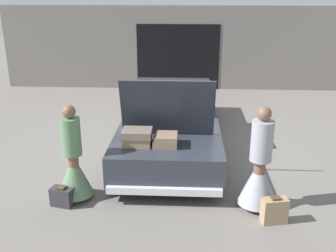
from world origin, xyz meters
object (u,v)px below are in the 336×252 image
(person_right, at_px, (259,173))
(suitcase_beside_left_person, at_px, (62,197))
(car, at_px, (171,119))
(suitcase_beside_right_person, at_px, (274,211))
(person_left, at_px, (74,166))

(person_right, distance_m, suitcase_beside_left_person, 3.20)
(car, height_order, suitcase_beside_left_person, car)
(suitcase_beside_right_person, bearing_deg, car, 118.69)
(person_right, relative_size, suitcase_beside_right_person, 3.94)
(person_left, height_order, suitcase_beside_right_person, person_left)
(person_right, bearing_deg, suitcase_beside_right_person, -161.66)
(suitcase_beside_left_person, height_order, suitcase_beside_right_person, suitcase_beside_right_person)
(suitcase_beside_left_person, bearing_deg, person_right, 2.22)
(person_right, distance_m, suitcase_beside_right_person, 0.63)
(car, distance_m, person_left, 2.94)
(car, height_order, suitcase_beside_right_person, car)
(person_left, bearing_deg, suitcase_beside_right_person, 81.51)
(car, distance_m, person_right, 3.06)
(person_left, distance_m, suitcase_beside_left_person, 0.52)
(car, relative_size, person_left, 3.32)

